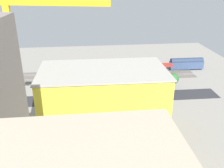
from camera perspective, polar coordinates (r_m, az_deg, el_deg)
ground_plane at (r=101.99m, az=-2.50°, el=-1.99°), size 147.43×147.43×0.00m
rail_bed at (r=119.64m, az=-3.17°, el=1.96°), size 92.32×15.50×0.01m
street_asphalt at (r=97.60m, az=-2.29°, el=-3.22°), size 92.25×10.17×0.01m
track_rails at (r=119.57m, az=-3.17°, el=2.04°), size 92.14×9.06×0.12m
platform_canopy_near at (r=111.57m, az=1.07°, el=2.57°), size 45.54×4.81×4.19m
platform_canopy_far at (r=118.37m, az=1.43°, el=3.97°), size 52.49×5.62×4.49m
locomotive at (r=124.86m, az=6.63°, el=3.64°), size 15.51×2.86×4.98m
passenger_coach at (r=131.38m, az=16.52°, el=4.48°), size 16.90×3.36×6.07m
freight_coach_far at (r=115.88m, az=-11.56°, el=2.54°), size 18.47×3.30×6.35m
parked_car_0 at (r=97.55m, az=9.63°, el=-3.08°), size 4.40×1.94×1.73m
parked_car_1 at (r=95.66m, az=4.72°, el=-3.37°), size 4.13×2.08×1.72m
parked_car_2 at (r=94.27m, az=-0.35°, el=-3.67°), size 4.09×1.90×1.83m
parked_car_3 at (r=94.24m, az=-4.90°, el=-3.84°), size 4.39×1.92×1.59m
construction_building at (r=72.14m, az=-1.97°, el=-4.50°), size 34.24×18.87×20.03m
construction_roof_slab at (r=67.94m, az=-2.08°, el=3.12°), size 34.85×19.47×0.40m
tower_crane at (r=65.08m, az=-19.02°, el=4.01°), size 28.93×8.23×39.31m
box_truck_0 at (r=88.82m, az=3.02°, el=-4.96°), size 9.63×3.10×3.15m
street_tree_0 at (r=101.63m, az=7.42°, el=1.02°), size 6.34×6.34×8.52m
street_tree_1 at (r=99.95m, az=1.51°, el=1.17°), size 5.57×5.57×8.71m
street_tree_2 at (r=106.95m, az=13.70°, el=1.19°), size 4.62×4.62×6.79m
traffic_light at (r=91.17m, az=-3.62°, el=-2.34°), size 0.50×0.36×6.32m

